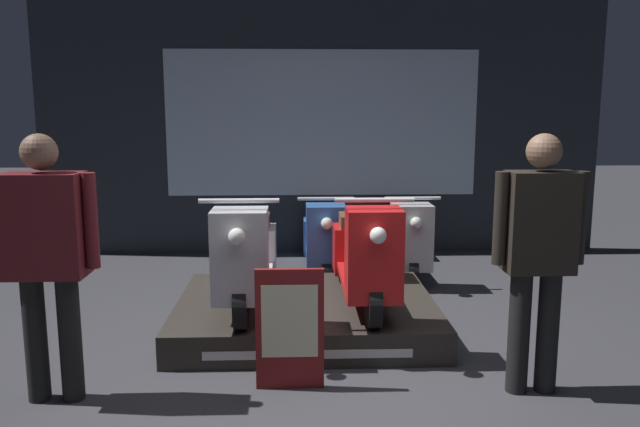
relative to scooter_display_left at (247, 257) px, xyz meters
The scene contains 10 objects.
ground_plane 1.41m from the scooter_display_left, 57.14° to the right, with size 30.00×30.00×0.00m, color #38383D.
shop_wall_back 3.00m from the scooter_display_left, 75.85° to the left, with size 6.65×0.09×3.20m.
display_platform 0.66m from the scooter_display_left, ahead, with size 2.01×1.61×0.24m.
scooter_display_left is the anchor object (origin of this frame).
scooter_display_right 0.90m from the scooter_display_left, ahead, with size 0.53×1.72×0.90m.
scooter_backrow_0 1.85m from the scooter_display_left, 68.93° to the left, with size 0.53×1.72×0.90m.
scooter_backrow_1 2.28m from the scooter_display_left, 49.07° to the left, with size 0.53×1.72×0.90m.
person_left_browsing 1.60m from the scooter_display_left, 133.15° to the right, with size 0.61×0.25×1.59m.
person_right_browsing 2.17m from the scooter_display_left, 31.99° to the right, with size 0.56×0.22×1.58m.
price_sign_board 1.11m from the scooter_display_left, 72.13° to the right, with size 0.42×0.04×0.77m.
Camera 1 is at (-0.31, -3.64, 1.73)m, focal length 35.00 mm.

